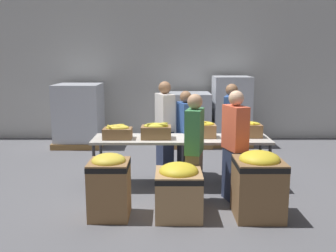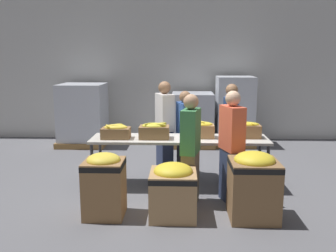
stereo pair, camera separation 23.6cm
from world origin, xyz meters
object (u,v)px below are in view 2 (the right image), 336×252
Objects in this scene: volunteer_2 at (231,130)px; donation_bin_0 at (104,183)px; banana_box_3 at (245,130)px; banana_box_0 at (116,131)px; pallet_stack_1 at (192,120)px; banana_box_2 at (202,129)px; pallet_stack_0 at (235,111)px; volunteer_0 at (185,134)px; donation_bin_2 at (254,183)px; sorting_table at (179,141)px; volunteer_4 at (165,128)px; donation_bin_1 at (173,189)px; volunteer_1 at (231,147)px; volunteer_3 at (190,150)px; pallet_stack_2 at (83,115)px; banana_box_1 at (154,131)px.

volunteer_2 is 1.89× the size of donation_bin_0.
banana_box_0 is at bearing -176.35° from banana_box_3.
pallet_stack_1 reaches higher than donation_bin_0.
volunteer_2 is 2.33m from pallet_stack_1.
pallet_stack_0 is (0.94, 2.97, -0.13)m from banana_box_2.
banana_box_2 is 0.25× the size of volunteer_0.
donation_bin_2 is 4.26m from pallet_stack_0.
banana_box_3 is at bearing 46.10° from volunteer_0.
banana_box_3 is 0.53× the size of donation_bin_2.
volunteer_4 is (-0.27, 0.74, 0.08)m from sorting_table.
banana_box_0 is 0.61× the size of donation_bin_1.
volunteer_4 is at bearing 18.43° from volunteer_1.
volunteer_3 reaches higher than donation_bin_1.
volunteer_4 is (-0.43, 1.49, 0.04)m from volunteer_3.
volunteer_2 reaches higher than pallet_stack_1.
banana_box_2 is 3.95m from pallet_stack_2.
volunteer_1 reaches higher than sorting_table.
volunteer_4 is 1.02× the size of pallet_stack_0.
banana_box_3 is (1.07, 0.06, 0.19)m from sorting_table.
pallet_stack_2 is (-3.41, 2.85, -0.22)m from banana_box_3.
volunteer_0 reaches higher than pallet_stack_1.
sorting_table is at bearing -173.88° from banana_box_2.
donation_bin_1 is (-1.14, -1.29, -0.55)m from banana_box_3.
volunteer_1 reaches higher than pallet_stack_1.
pallet_stack_2 is at bearing -178.54° from pallet_stack_0.
banana_box_1 is at bearing -119.29° from pallet_stack_0.
banana_box_1 is 1.48m from banana_box_3.
banana_box_0 is 1.11m from volunteer_4.
sorting_table is 2.28× the size of pallet_stack_1.
donation_bin_1 is (-0.24, -0.48, -0.40)m from volunteer_3.
banana_box_0 is at bearing -178.22° from banana_box_1.
pallet_stack_0 reaches higher than donation_bin_1.
volunteer_0 is (0.09, 0.54, 0.00)m from sorting_table.
volunteer_1 is at bearing -26.81° from banana_box_1.
banana_box_2 is 0.42× the size of donation_bin_2.
volunteer_1 reaches higher than donation_bin_2.
pallet_stack_0 reaches higher than banana_box_2.
volunteer_4 reaches higher than volunteer_0.
sorting_table is 1.60m from donation_bin_0.
sorting_table is at bearing -113.54° from pallet_stack_0.
donation_bin_2 is (0.88, -1.77, -0.28)m from volunteer_0.
banana_box_1 is 0.31× the size of volunteer_0.
volunteer_0 is (-0.98, 0.48, -0.18)m from banana_box_3.
donation_bin_0 is at bearing -88.27° from banana_box_0.
pallet_stack_1 is at bearing 144.22° from volunteer_4.
pallet_stack_0 reaches higher than banana_box_3.
banana_box_2 is at bearing 115.74° from donation_bin_2.
volunteer_0 is at bearing -62.46° from volunteer_2.
sorting_table is 1.79× the size of volunteer_3.
volunteer_4 is (-0.64, 0.70, -0.11)m from banana_box_2.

